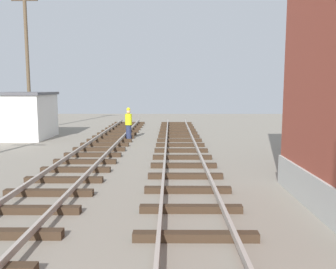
{
  "coord_description": "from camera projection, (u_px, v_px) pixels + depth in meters",
  "views": [
    {
      "loc": [
        0.27,
        -1.88,
        3.02
      ],
      "look_at": [
        0.19,
        10.71,
        1.38
      ],
      "focal_mm": 38.5,
      "sensor_mm": 36.0,
      "label": 1
    }
  ],
  "objects": [
    {
      "name": "control_hut",
      "position": [
        25.0,
        115.0,
        21.48
      ],
      "size": [
        3.0,
        3.8,
        2.76
      ],
      "color": "silver",
      "rests_on": "ground"
    },
    {
      "name": "utility_pole_far",
      "position": [
        27.0,
        61.0,
        25.11
      ],
      "size": [
        1.8,
        0.24,
        9.38
      ],
      "color": "brown",
      "rests_on": "ground"
    },
    {
      "name": "track_worker_foreground",
      "position": [
        129.0,
        124.0,
        21.14
      ],
      "size": [
        0.4,
        0.4,
        1.87
      ],
      "color": "#262D4C",
      "rests_on": "ground"
    }
  ]
}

